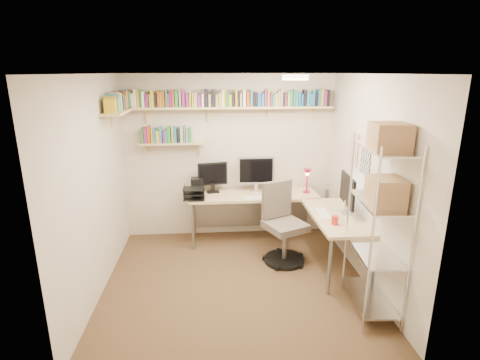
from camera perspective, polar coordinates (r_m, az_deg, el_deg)
name	(u,v)px	position (r m, az deg, el deg)	size (l,w,h in m)	color
ground	(236,281)	(4.86, -0.63, -15.10)	(3.20, 3.20, 0.00)	#40281B
room_shell	(236,160)	(4.27, -0.64, 3.00)	(3.24, 3.04, 2.52)	#C2AF9E
wall_shelves	(200,108)	(5.47, -6.14, 10.89)	(3.12, 1.09, 0.80)	#DBC37B
corner_desk	(265,200)	(5.44, 3.83, -2.99)	(2.30, 1.91, 1.30)	tan
office_chair	(283,229)	(5.17, 6.50, -7.41)	(0.64, 0.65, 1.10)	black
wire_rack	(384,187)	(3.94, 21.08, -1.00)	(0.47, 0.85, 2.06)	silver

